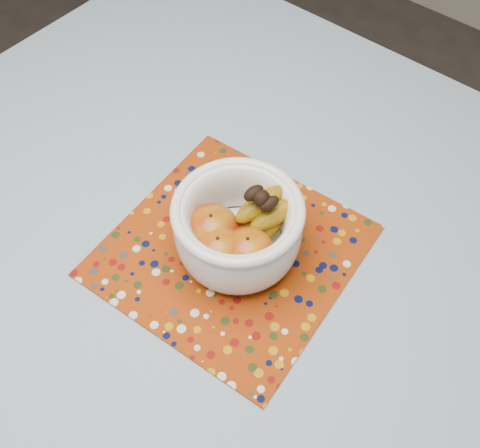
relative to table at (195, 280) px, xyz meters
The scene contains 4 objects.
table is the anchor object (origin of this frame).
tablecloth 0.08m from the table, ahead, with size 1.32×1.32×0.01m, color slate.
placemat 0.11m from the table, 44.69° to the left, with size 0.37×0.37×0.00m, color #872C07.
fruit_bowl 0.18m from the table, 39.40° to the left, with size 0.20×0.20×0.15m.
Camera 1 is at (0.37, -0.32, 1.53)m, focal length 42.00 mm.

